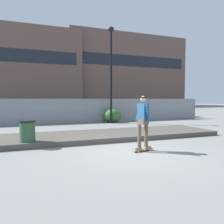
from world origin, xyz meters
The scene contains 13 objects.
ground_plane centered at (0.00, 0.00, 0.00)m, with size 120.00×120.00×0.00m, color slate.
gravel_berm centered at (0.00, 3.09, 0.11)m, with size 11.09×2.88×0.22m, color #4C473F.
skateboard centered at (0.39, 0.00, 0.06)m, with size 0.82×0.35×0.07m.
skater centered at (0.39, 0.00, 1.14)m, with size 0.73×0.61×1.86m.
chain_fence centered at (0.00, 9.91, 0.93)m, with size 22.73×0.06×1.85m.
street_lamp centered at (2.51, 8.79, 4.43)m, with size 0.44×0.44×7.16m.
parked_car_near centered at (-3.36, 12.40, 0.84)m, with size 4.44×2.03×1.66m.
parked_car_mid centered at (3.44, 11.97, 0.84)m, with size 4.51×2.18×1.66m.
parked_car_far centered at (10.12, 12.25, 0.84)m, with size 4.55×2.26×1.66m.
library_building centered at (-7.80, 45.56, 8.02)m, with size 30.24×14.43×16.03m.
office_block centered at (19.65, 47.62, 8.55)m, with size 29.29×15.74×17.10m.
shrub_left centered at (2.81, 9.35, 0.51)m, with size 1.32×1.08×1.02m.
trash_bin centered at (-3.38, 2.09, 0.52)m, with size 0.59×0.59×1.03m.
Camera 1 is at (-3.35, -6.81, 1.83)m, focal length 35.61 mm.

